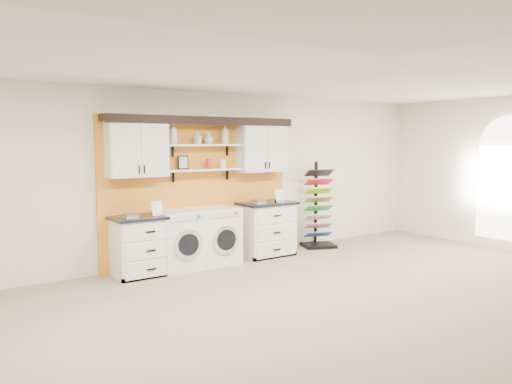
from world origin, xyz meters
TOP-DOWN VIEW (x-y plane):
  - floor at (0.00, 0.00)m, footprint 10.00×10.00m
  - ceiling at (0.00, 0.00)m, footprint 10.00×10.00m
  - wall_back at (0.00, 4.00)m, footprint 10.00×0.00m
  - accent_panel at (0.00, 3.96)m, footprint 3.40×0.07m
  - upper_cabinet_left at (-1.13, 3.79)m, footprint 0.90×0.35m
  - upper_cabinet_right at (1.13, 3.79)m, footprint 0.90×0.35m
  - shelf_lower at (0.00, 3.80)m, footprint 1.32×0.28m
  - shelf_upper at (0.00, 3.80)m, footprint 1.32×0.28m
  - crown_molding at (0.00, 3.81)m, footprint 3.30×0.41m
  - window_arched at (4.94, 1.50)m, footprint 0.06×1.10m
  - picture_frame at (-0.35, 3.85)m, footprint 0.18×0.02m
  - canister_red at (0.10, 3.80)m, footprint 0.11×0.11m
  - canister_cream at (0.35, 3.80)m, footprint 0.10×0.10m
  - base_cabinet_left at (-1.13, 3.64)m, footprint 0.91×0.66m
  - base_cabinet_right at (1.13, 3.64)m, footprint 0.96×0.66m
  - washer at (-0.55, 3.64)m, footprint 0.66×0.71m
  - dryer at (0.11, 3.64)m, footprint 0.66×0.71m
  - sample_rack at (2.36, 3.67)m, footprint 0.72×0.66m
  - soap_bottle_a at (-0.53, 3.80)m, footprint 0.17×0.17m
  - soap_bottle_b at (-0.11, 3.80)m, footprint 0.10×0.10m
  - soap_bottle_c at (0.09, 3.80)m, footprint 0.20×0.20m
  - soap_bottle_d at (0.40, 3.80)m, footprint 0.14×0.14m

SIDE VIEW (x-z plane):
  - floor at x=0.00m, z-range 0.00..0.00m
  - base_cabinet_left at x=-1.13m, z-range 0.00..0.89m
  - dryer at x=0.11m, z-range 0.00..0.92m
  - washer at x=-0.55m, z-range 0.00..0.92m
  - base_cabinet_right at x=1.13m, z-range 0.00..0.94m
  - sample_rack at x=2.36m, z-range -0.29..1.32m
  - accent_panel at x=0.00m, z-range 0.00..2.40m
  - window_arched at x=4.94m, z-range 0.26..2.51m
  - wall_back at x=0.00m, z-range -3.60..6.40m
  - shelf_lower at x=0.00m, z-range 1.52..1.54m
  - canister_cream at x=0.35m, z-range 1.54..1.69m
  - canister_red at x=0.10m, z-range 1.54..1.71m
  - picture_frame at x=-0.35m, z-range 1.54..1.77m
  - upper_cabinet_left at x=-1.13m, z-range 1.46..2.30m
  - upper_cabinet_right at x=1.13m, z-range 1.46..2.30m
  - shelf_upper at x=0.00m, z-range 1.92..1.94m
  - soap_bottle_c at x=0.09m, z-range 1.94..2.13m
  - soap_bottle_b at x=-0.11m, z-range 1.95..2.14m
  - soap_bottle_a at x=-0.53m, z-range 1.94..2.26m
  - soap_bottle_d at x=0.40m, z-range 1.95..2.27m
  - crown_molding at x=0.00m, z-range 2.26..2.39m
  - ceiling at x=0.00m, z-range 2.80..2.80m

